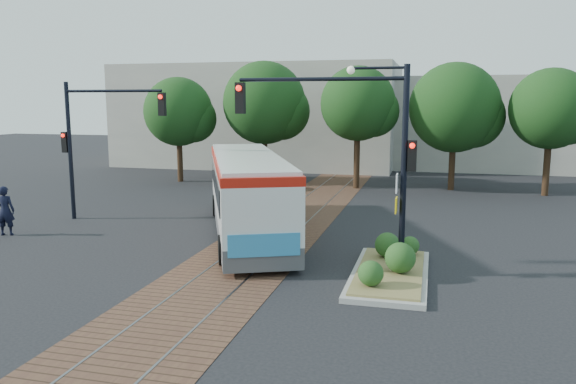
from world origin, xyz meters
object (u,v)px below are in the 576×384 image
city_bus (247,190)px  signal_pole_left (92,132)px  traffic_island (391,265)px  signal_pole_main (362,136)px  parked_car (265,179)px  officer (5,211)px

city_bus → signal_pole_left: bearing=151.0°
traffic_island → signal_pole_left: size_ratio=0.87×
signal_pole_main → parked_car: (-7.65, 15.23, -3.55)m
traffic_island → officer: 15.02m
city_bus → traffic_island: bearing=-58.7°
signal_pole_main → officer: size_ratio=3.09×
officer → parked_car: 15.21m
signal_pole_main → city_bus: bearing=140.5°
city_bus → signal_pole_left: size_ratio=1.94×
traffic_island → signal_pole_left: 14.50m
officer → city_bus: bearing=179.6°
city_bus → traffic_island: size_ratio=2.24×
city_bus → signal_pole_left: signal_pole_left is taller
city_bus → signal_pole_main: size_ratio=1.94×
signal_pole_main → officer: (-13.98, 1.40, -3.19)m
traffic_island → parked_car: (-8.61, 15.32, 0.27)m
traffic_island → signal_pole_main: size_ratio=0.87×
officer → parked_car: size_ratio=0.47×
parked_car → signal_pole_main: bearing=-146.0°
city_bus → officer: bearing=173.2°
city_bus → parked_car: size_ratio=2.81×
city_bus → traffic_island: 7.38m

